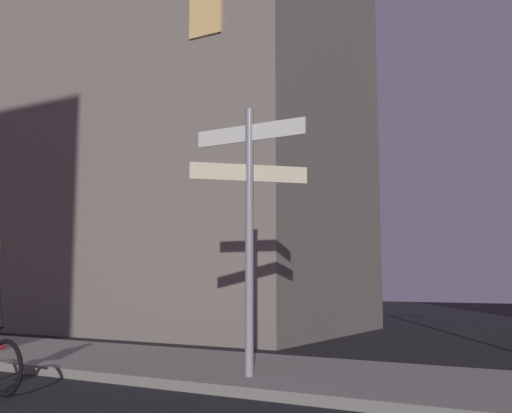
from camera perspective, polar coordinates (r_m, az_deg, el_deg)
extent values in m
cube|color=gray|center=(8.97, 10.22, -15.66)|extent=(40.00, 3.19, 0.14)
cylinder|color=gray|center=(8.75, -0.62, -3.07)|extent=(0.12, 0.12, 3.79)
cube|color=white|center=(8.98, -0.61, 6.83)|extent=(1.80, 0.03, 0.24)
cube|color=beige|center=(8.86, -0.61, 3.13)|extent=(1.25, 1.25, 0.24)
torus|color=black|center=(8.67, -22.17, -13.65)|extent=(0.72, 0.13, 0.72)
cube|color=slate|center=(20.98, -7.84, 17.96)|extent=(11.26, 6.81, 20.46)
cube|color=#F2C672|center=(15.43, -4.71, 17.55)|extent=(0.90, 0.06, 1.20)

